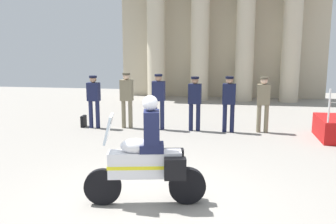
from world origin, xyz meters
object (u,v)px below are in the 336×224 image
at_px(officer_in_row_4, 229,100).
at_px(officer_in_row_5, 263,100).
at_px(briefcase_on_ground, 84,121).
at_px(officer_in_row_1, 127,96).
at_px(motorcycle_with_rider, 149,160).
at_px(officer_in_row_3, 195,99).
at_px(officer_in_row_0, 94,97).
at_px(officer_in_row_2, 159,97).

relative_size(officer_in_row_4, officer_in_row_5, 1.01).
bearing_deg(officer_in_row_4, briefcase_on_ground, 4.01).
bearing_deg(briefcase_on_ground, officer_in_row_5, 0.56).
bearing_deg(officer_in_row_1, officer_in_row_4, -177.34).
bearing_deg(officer_in_row_5, motorcycle_with_rider, 71.32).
relative_size(officer_in_row_3, officer_in_row_4, 0.99).
relative_size(officer_in_row_5, briefcase_on_ground, 4.63).
height_order(officer_in_row_0, officer_in_row_4, officer_in_row_4).
xyz_separation_m(officer_in_row_0, officer_in_row_5, (5.17, 0.17, 0.01)).
distance_m(officer_in_row_1, officer_in_row_5, 4.16).
height_order(officer_in_row_2, briefcase_on_ground, officer_in_row_2).
bearing_deg(officer_in_row_2, officer_in_row_5, -173.89).
bearing_deg(officer_in_row_5, officer_in_row_3, 7.27).
xyz_separation_m(officer_in_row_0, officer_in_row_4, (4.16, 0.05, 0.02)).
xyz_separation_m(officer_in_row_2, officer_in_row_3, (1.11, -0.02, -0.04)).
relative_size(officer_in_row_3, briefcase_on_ground, 4.60).
bearing_deg(officer_in_row_2, officer_in_row_4, -176.51).
bearing_deg(briefcase_on_ground, officer_in_row_4, -0.82).
bearing_deg(officer_in_row_5, officer_in_row_1, 4.84).
distance_m(officer_in_row_1, officer_in_row_4, 3.15).
height_order(officer_in_row_0, briefcase_on_ground, officer_in_row_0).
bearing_deg(officer_in_row_3, briefcase_on_ground, 4.32).
relative_size(officer_in_row_2, officer_in_row_5, 1.03).
xyz_separation_m(officer_in_row_0, officer_in_row_2, (2.03, 0.10, 0.04)).
height_order(officer_in_row_1, officer_in_row_4, officer_in_row_1).
relative_size(officer_in_row_1, briefcase_on_ground, 4.82).
bearing_deg(officer_in_row_3, officer_in_row_2, 3.96).
xyz_separation_m(officer_in_row_0, briefcase_on_ground, (-0.40, 0.11, -0.80)).
relative_size(officer_in_row_0, officer_in_row_5, 0.99).
height_order(officer_in_row_1, briefcase_on_ground, officer_in_row_1).
height_order(officer_in_row_2, officer_in_row_3, officer_in_row_2).
height_order(officer_in_row_4, briefcase_on_ground, officer_in_row_4).
height_order(officer_in_row_0, officer_in_row_1, officer_in_row_1).
xyz_separation_m(officer_in_row_4, briefcase_on_ground, (-4.56, 0.07, -0.81)).
xyz_separation_m(officer_in_row_3, motorcycle_with_rider, (-0.37, -5.43, -0.18)).
relative_size(officer_in_row_0, motorcycle_with_rider, 0.79).
xyz_separation_m(officer_in_row_0, motorcycle_with_rider, (2.77, -5.35, -0.18)).
relative_size(officer_in_row_3, officer_in_row_5, 0.99).
xyz_separation_m(officer_in_row_1, officer_in_row_4, (3.15, -0.12, -0.03)).
distance_m(officer_in_row_5, briefcase_on_ground, 5.63).
relative_size(officer_in_row_2, briefcase_on_ground, 4.76).
bearing_deg(briefcase_on_ground, motorcycle_with_rider, -59.86).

